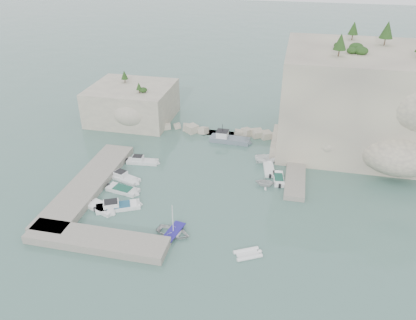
% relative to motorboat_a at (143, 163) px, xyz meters
% --- Properties ---
extents(ground, '(400.00, 400.00, 0.00)m').
position_rel_motorboat_a_xyz_m(ground, '(11.63, -7.87, 0.00)').
color(ground, '#4D7369').
rests_on(ground, ground).
extents(cliff_east, '(26.00, 22.00, 17.00)m').
position_rel_motorboat_a_xyz_m(cliff_east, '(34.63, 15.13, 8.50)').
color(cliff_east, beige).
rests_on(cliff_east, ground).
extents(cliff_terrace, '(8.00, 10.00, 2.50)m').
position_rel_motorboat_a_xyz_m(cliff_terrace, '(24.63, 10.13, 1.25)').
color(cliff_terrace, beige).
rests_on(cliff_terrace, ground).
extents(outcrop_west, '(16.00, 14.00, 7.00)m').
position_rel_motorboat_a_xyz_m(outcrop_west, '(-8.37, 17.13, 3.50)').
color(outcrop_west, beige).
rests_on(outcrop_west, ground).
extents(quay_west, '(5.00, 24.00, 1.10)m').
position_rel_motorboat_a_xyz_m(quay_west, '(-5.37, -8.87, 0.55)').
color(quay_west, '#9E9689').
rests_on(quay_west, ground).
extents(quay_south, '(18.00, 4.00, 1.10)m').
position_rel_motorboat_a_xyz_m(quay_south, '(1.63, -20.37, 0.55)').
color(quay_south, '#9E9689').
rests_on(quay_south, ground).
extents(ledge_east, '(3.00, 16.00, 0.80)m').
position_rel_motorboat_a_xyz_m(ledge_east, '(25.13, 2.13, 0.40)').
color(ledge_east, '#9E9689').
rests_on(ledge_east, ground).
extents(breakwater, '(28.00, 3.00, 1.40)m').
position_rel_motorboat_a_xyz_m(breakwater, '(10.63, 14.13, 0.70)').
color(breakwater, beige).
rests_on(breakwater, ground).
extents(motorboat_a, '(5.85, 2.21, 1.40)m').
position_rel_motorboat_a_xyz_m(motorboat_a, '(0.00, 0.00, 0.00)').
color(motorboat_a, silver).
rests_on(motorboat_a, ground).
extents(motorboat_b, '(5.89, 3.57, 1.40)m').
position_rel_motorboat_a_xyz_m(motorboat_b, '(-0.86, -5.61, 0.00)').
color(motorboat_b, silver).
rests_on(motorboat_b, ground).
extents(motorboat_c, '(5.66, 2.96, 0.70)m').
position_rel_motorboat_a_xyz_m(motorboat_c, '(0.14, -8.70, 0.00)').
color(motorboat_c, silver).
rests_on(motorboat_c, ground).
extents(motorboat_d, '(6.83, 4.65, 1.40)m').
position_rel_motorboat_a_xyz_m(motorboat_d, '(1.19, -12.87, 0.00)').
color(motorboat_d, white).
rests_on(motorboat_d, ground).
extents(motorboat_e, '(5.17, 3.56, 0.70)m').
position_rel_motorboat_a_xyz_m(motorboat_e, '(-0.94, -13.61, 0.00)').
color(motorboat_e, white).
rests_on(motorboat_e, ground).
extents(rowboat, '(5.08, 4.06, 0.94)m').
position_rel_motorboat_a_xyz_m(rowboat, '(10.37, -16.60, 0.00)').
color(rowboat, silver).
rests_on(rowboat, ground).
extents(inflatable_dinghy, '(3.86, 3.12, 0.44)m').
position_rel_motorboat_a_xyz_m(inflatable_dinghy, '(20.14, -18.36, 0.00)').
color(inflatable_dinghy, white).
rests_on(inflatable_dinghy, ground).
extents(tender_east_a, '(3.09, 2.68, 1.61)m').
position_rel_motorboat_a_xyz_m(tender_east_a, '(20.70, -2.61, 0.00)').
color(tender_east_a, silver).
rests_on(tender_east_a, ground).
extents(tender_east_b, '(2.19, 4.76, 0.70)m').
position_rel_motorboat_a_xyz_m(tender_east_b, '(22.61, -0.58, 0.00)').
color(tender_east_b, white).
rests_on(tender_east_b, ground).
extents(tender_east_c, '(2.41, 5.13, 0.70)m').
position_rel_motorboat_a_xyz_m(tender_east_c, '(20.87, 2.06, 0.00)').
color(tender_east_c, white).
rests_on(tender_east_c, ground).
extents(tender_east_d, '(4.83, 2.96, 1.75)m').
position_rel_motorboat_a_xyz_m(tender_east_d, '(20.45, 4.64, 0.00)').
color(tender_east_d, white).
rests_on(tender_east_d, ground).
extents(work_boat, '(8.04, 2.67, 2.20)m').
position_rel_motorboat_a_xyz_m(work_boat, '(12.93, 10.94, 0.00)').
color(work_boat, slate).
rests_on(work_boat, ground).
extents(rowboat_mast, '(0.10, 0.10, 4.20)m').
position_rel_motorboat_a_xyz_m(rowboat_mast, '(10.37, -16.60, 2.57)').
color(rowboat_mast, white).
rests_on(rowboat_mast, rowboat).
extents(vegetation, '(53.48, 13.88, 13.40)m').
position_rel_motorboat_a_xyz_m(vegetation, '(29.46, 16.53, 17.93)').
color(vegetation, '#1E4219').
rests_on(vegetation, ground).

